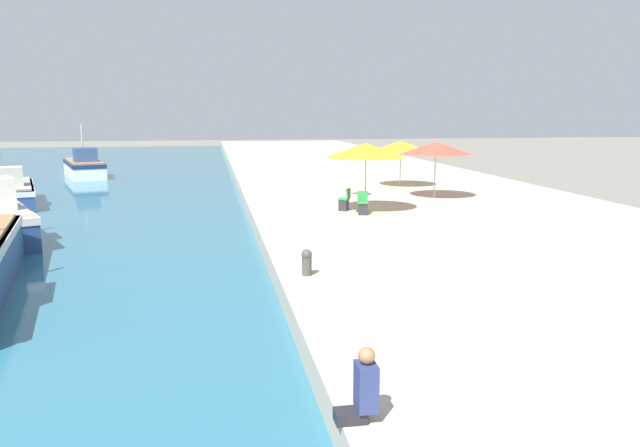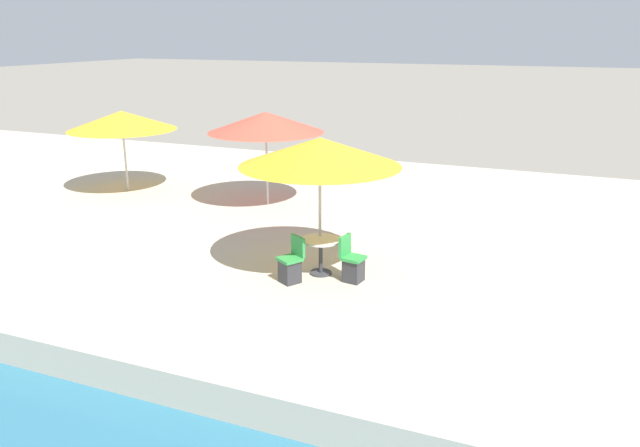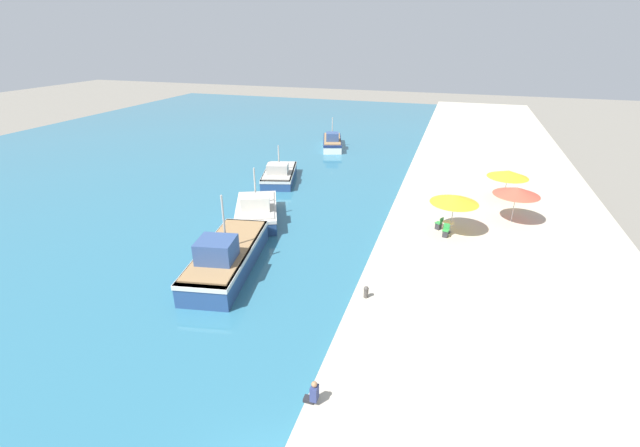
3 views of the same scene
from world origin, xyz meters
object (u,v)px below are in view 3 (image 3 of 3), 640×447
fishing_boat_near (226,256)px  cafe_umbrella_white (517,191)px  fishing_boat_mid (256,210)px  cafe_umbrella_striped (508,174)px  fishing_boat_far (279,174)px  cafe_table (448,225)px  person_at_quay (313,393)px  cafe_chair_right (439,225)px  mooring_bollard (366,292)px  fishing_boat_distant (332,142)px  cafe_umbrella_pink (455,199)px  cafe_chair_left (446,232)px

fishing_boat_near → cafe_umbrella_white: fishing_boat_near is taller
fishing_boat_mid → cafe_umbrella_striped: size_ratio=2.15×
fishing_boat_far → cafe_table: fishing_boat_far is taller
fishing_boat_mid → person_at_quay: size_ratio=6.88×
fishing_boat_far → cafe_chair_right: fishing_boat_far is taller
fishing_boat_mid → fishing_boat_far: bearing=78.3°
cafe_umbrella_striped → person_at_quay: 26.22m
cafe_umbrella_striped → person_at_quay: (-8.20, -24.84, -1.70)m
fishing_boat_near → fishing_boat_mid: 7.51m
fishing_boat_mid → cafe_umbrella_striped: 20.27m
cafe_umbrella_white → mooring_bollard: cafe_umbrella_white is taller
fishing_boat_near → cafe_umbrella_white: size_ratio=2.84×
fishing_boat_distant → cafe_table: (14.73, -22.29, 0.38)m
fishing_boat_near → fishing_boat_distant: 30.61m
cafe_umbrella_white → cafe_table: (-4.33, -3.40, -1.79)m
cafe_umbrella_pink → cafe_chair_left: 2.30m
person_at_quay → mooring_bollard: person_at_quay is taller
cafe_table → cafe_umbrella_pink: bearing=26.3°
fishing_boat_distant → cafe_table: size_ratio=9.01×
cafe_umbrella_white → cafe_umbrella_striped: bearing=92.4°
cafe_chair_right → cafe_table: bearing=-90.0°
fishing_boat_far → cafe_chair_right: bearing=-43.1°
fishing_boat_far → cafe_umbrella_white: 20.98m
person_at_quay → fishing_boat_distant: bearing=105.3°
cafe_umbrella_white → cafe_table: size_ratio=3.99×
fishing_boat_far → cafe_umbrella_striped: bearing=-16.3°
cafe_umbrella_pink → cafe_umbrella_striped: (3.94, 8.02, -0.31)m
fishing_boat_mid → cafe_chair_right: (13.32, 1.25, 0.09)m
cafe_umbrella_striped → fishing_boat_distant: bearing=143.1°
fishing_boat_mid → fishing_boat_far: size_ratio=0.99×
fishing_boat_distant → mooring_bollard: bearing=-87.6°
cafe_chair_left → cafe_chair_right: size_ratio=1.00×
cafe_umbrella_white → fishing_boat_near: bearing=-145.2°
mooring_bollard → cafe_umbrella_pink: bearing=67.9°
person_at_quay → cafe_chair_left: bearing=76.1°
cafe_chair_right → person_at_quay: bearing=-160.6°
cafe_umbrella_striped → cafe_chair_right: bearing=-121.5°
fishing_boat_mid → cafe_umbrella_striped: bearing=2.5°
cafe_chair_right → person_at_quay: size_ratio=0.91×
fishing_boat_mid → cafe_chair_left: bearing=-23.3°
fishing_boat_far → cafe_umbrella_pink: (16.13, -8.25, 2.35)m
fishing_boat_near → fishing_boat_far: bearing=91.7°
fishing_boat_far → cafe_chair_right: size_ratio=7.67×
cafe_umbrella_striped → cafe_table: size_ratio=4.01×
cafe_umbrella_pink → fishing_boat_distant: bearing=123.9°
fishing_boat_mid → cafe_umbrella_white: 18.88m
person_at_quay → cafe_umbrella_white: bearing=67.3°
mooring_bollard → fishing_boat_near: bearing=172.5°
fishing_boat_near → cafe_umbrella_pink: fishing_boat_near is taller
cafe_chair_left → cafe_umbrella_pink: bearing=-101.1°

